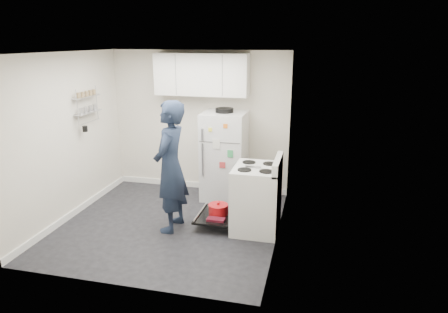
% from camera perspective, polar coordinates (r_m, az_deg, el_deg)
% --- Properties ---
extents(room, '(3.21, 3.21, 2.51)m').
position_cam_1_polar(room, '(5.75, -8.29, 1.51)').
color(room, black).
rests_on(room, ground).
extents(electric_range, '(0.66, 0.76, 1.10)m').
position_cam_1_polar(electric_range, '(5.77, 4.55, -6.06)').
color(electric_range, silver).
rests_on(electric_range, ground).
extents(open_oven_door, '(0.55, 0.70, 0.23)m').
position_cam_1_polar(open_oven_door, '(6.00, -0.99, -8.01)').
color(open_oven_door, black).
rests_on(open_oven_door, ground).
extents(refrigerator, '(0.72, 0.74, 1.57)m').
position_cam_1_polar(refrigerator, '(6.83, 0.06, 0.15)').
color(refrigerator, silver).
rests_on(refrigerator, ground).
extents(upper_cabinets, '(1.60, 0.33, 0.70)m').
position_cam_1_polar(upper_cabinets, '(6.87, -3.23, 11.62)').
color(upper_cabinets, silver).
rests_on(upper_cabinets, room).
extents(wall_shelf_rack, '(0.14, 0.60, 0.61)m').
position_cam_1_polar(wall_shelf_rack, '(6.73, -18.96, 7.03)').
color(wall_shelf_rack, '#B2B2B7').
rests_on(wall_shelf_rack, room).
extents(person, '(0.47, 0.70, 1.88)m').
position_cam_1_polar(person, '(5.66, -7.65, -1.50)').
color(person, '#192337').
rests_on(person, ground).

